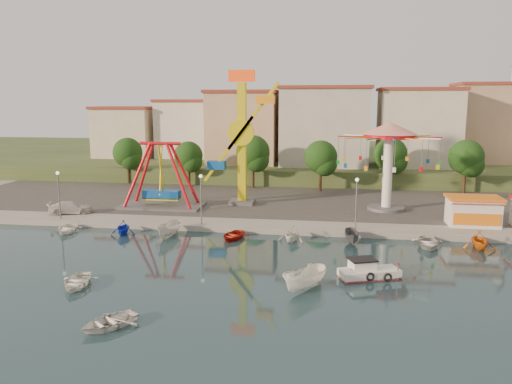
% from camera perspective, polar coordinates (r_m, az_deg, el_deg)
% --- Properties ---
extents(ground, '(200.00, 200.00, 0.00)m').
position_cam_1_polar(ground, '(39.61, 0.36, -9.44)').
color(ground, '#122933').
rests_on(ground, ground).
extents(quay_deck, '(200.00, 100.00, 0.60)m').
position_cam_1_polar(quay_deck, '(99.90, 5.36, 2.79)').
color(quay_deck, '#9E998E').
rests_on(quay_deck, ground).
extents(asphalt_pad, '(90.00, 28.00, 0.01)m').
position_cam_1_polar(asphalt_pad, '(68.31, 3.89, -0.46)').
color(asphalt_pad, '#4C4944').
rests_on(asphalt_pad, quay_deck).
extents(hill_terrace, '(200.00, 60.00, 3.00)m').
position_cam_1_polar(hill_terrace, '(104.71, 5.52, 3.80)').
color(hill_terrace, '#384C26').
rests_on(hill_terrace, ground).
extents(pirate_ship_ride, '(10.00, 5.00, 8.00)m').
position_cam_1_polar(pirate_ship_ride, '(61.56, -10.79, 1.76)').
color(pirate_ship_ride, '#59595E').
rests_on(pirate_ship_ride, quay_deck).
extents(kamikaze_tower, '(6.35, 3.10, 16.50)m').
position_cam_1_polar(kamikaze_tower, '(61.55, -1.35, 5.79)').
color(kamikaze_tower, '#59595E').
rests_on(kamikaze_tower, quay_deck).
extents(wave_swinger, '(11.60, 11.60, 10.40)m').
position_cam_1_polar(wave_swinger, '(60.48, 14.94, 5.07)').
color(wave_swinger, '#59595E').
rests_on(wave_swinger, quay_deck).
extents(booth_left, '(5.40, 3.78, 3.08)m').
position_cam_1_polar(booth_left, '(56.57, 23.56, -1.98)').
color(booth_left, white).
rests_on(booth_left, quay_deck).
extents(lamp_post_0, '(0.14, 0.14, 5.00)m').
position_cam_1_polar(lamp_post_0, '(58.73, -21.57, -0.48)').
color(lamp_post_0, '#59595E').
rests_on(lamp_post_0, quay_deck).
extents(lamp_post_1, '(0.14, 0.14, 5.00)m').
position_cam_1_polar(lamp_post_1, '(52.64, -6.29, -0.99)').
color(lamp_post_1, '#59595E').
rests_on(lamp_post_1, quay_deck).
extents(lamp_post_2, '(0.14, 0.14, 5.00)m').
position_cam_1_polar(lamp_post_2, '(51.03, 11.38, -1.50)').
color(lamp_post_2, '#59595E').
rests_on(lamp_post_2, quay_deck).
extents(tree_0, '(4.60, 4.60, 7.19)m').
position_cam_1_polar(tree_0, '(80.59, -14.46, 4.39)').
color(tree_0, '#382314').
rests_on(tree_0, quay_deck).
extents(tree_1, '(4.35, 4.35, 6.80)m').
position_cam_1_polar(tree_1, '(76.59, -7.73, 4.12)').
color(tree_1, '#382314').
rests_on(tree_1, quay_deck).
extents(tree_2, '(5.02, 5.02, 7.85)m').
position_cam_1_polar(tree_2, '(73.95, -0.35, 4.56)').
color(tree_2, '#382314').
rests_on(tree_2, quay_deck).
extents(tree_3, '(4.68, 4.68, 7.32)m').
position_cam_1_polar(tree_3, '(71.70, 7.42, 4.00)').
color(tree_3, '#382314').
rests_on(tree_3, quay_deck).
extents(tree_4, '(4.86, 4.86, 7.60)m').
position_cam_1_polar(tree_4, '(75.16, 15.13, 4.16)').
color(tree_4, '#382314').
rests_on(tree_4, quay_deck).
extents(tree_5, '(4.83, 4.83, 7.54)m').
position_cam_1_polar(tree_5, '(75.23, 22.88, 3.68)').
color(tree_5, '#382314').
rests_on(tree_5, quay_deck).
extents(building_0, '(9.26, 9.53, 11.87)m').
position_cam_1_polar(building_0, '(91.60, -16.64, 7.15)').
color(building_0, beige).
rests_on(building_0, hill_terrace).
extents(building_1, '(12.33, 9.01, 8.63)m').
position_cam_1_polar(building_1, '(92.38, -8.35, 6.49)').
color(building_1, silver).
rests_on(building_1, hill_terrace).
extents(building_2, '(11.95, 9.28, 11.23)m').
position_cam_1_polar(building_2, '(89.99, -0.16, 7.32)').
color(building_2, tan).
rests_on(building_2, hill_terrace).
extents(building_3, '(12.59, 10.50, 9.20)m').
position_cam_1_polar(building_3, '(85.90, 8.71, 6.38)').
color(building_3, beige).
rests_on(building_3, hill_terrace).
extents(building_4, '(10.75, 9.23, 9.24)m').
position_cam_1_polar(building_4, '(90.36, 17.33, 6.23)').
color(building_4, beige).
rests_on(building_4, hill_terrace).
extents(building_5, '(12.77, 10.96, 11.21)m').
position_cam_1_polar(building_5, '(91.49, 25.84, 6.34)').
color(building_5, tan).
rests_on(building_5, hill_terrace).
extents(cabin_motorboat, '(4.93, 3.24, 1.62)m').
position_cam_1_polar(cabin_motorboat, '(39.77, 12.65, -8.95)').
color(cabin_motorboat, white).
rests_on(cabin_motorboat, ground).
extents(rowboat_a, '(3.36, 4.18, 0.77)m').
position_cam_1_polar(rowboat_a, '(39.41, -19.82, -9.59)').
color(rowboat_a, white).
rests_on(rowboat_a, ground).
extents(rowboat_b, '(4.19, 4.39, 0.74)m').
position_cam_1_polar(rowboat_b, '(32.21, -16.49, -13.99)').
color(rowboat_b, white).
rests_on(rowboat_b, ground).
extents(skiff, '(3.92, 4.45, 1.68)m').
position_cam_1_polar(skiff, '(36.38, 5.62, -9.92)').
color(skiff, white).
rests_on(skiff, ground).
extents(van, '(5.22, 3.54, 1.40)m').
position_cam_1_polar(van, '(61.38, -20.41, -1.67)').
color(van, silver).
rests_on(van, quay_deck).
extents(moored_boat_0, '(3.22, 4.03, 0.74)m').
position_cam_1_polar(moored_boat_0, '(55.38, -20.81, -3.95)').
color(moored_boat_0, white).
rests_on(moored_boat_0, ground).
extents(moored_boat_1, '(2.97, 3.28, 1.50)m').
position_cam_1_polar(moored_boat_1, '(52.59, -14.95, -3.93)').
color(moored_boat_1, '#1630C5').
rests_on(moored_boat_1, ground).
extents(moored_boat_2, '(2.47, 4.25, 1.54)m').
position_cam_1_polar(moored_boat_2, '(50.88, -9.92, -4.18)').
color(moored_boat_2, silver).
rests_on(moored_boat_2, ground).
extents(moored_boat_3, '(3.36, 4.11, 0.75)m').
position_cam_1_polar(moored_boat_3, '(49.36, -2.67, -4.97)').
color(moored_boat_3, '#A81B0D').
rests_on(moored_boat_3, ground).
extents(moored_boat_4, '(3.27, 3.54, 1.55)m').
position_cam_1_polar(moored_boat_4, '(48.50, 4.13, -4.77)').
color(moored_boat_4, white).
rests_on(moored_boat_4, ground).
extents(moored_boat_5, '(1.52, 3.57, 1.35)m').
position_cam_1_polar(moored_boat_5, '(48.46, 10.91, -5.07)').
color(moored_boat_5, '#4F5054').
rests_on(moored_boat_5, ground).
extents(moored_boat_6, '(3.30, 4.34, 0.84)m').
position_cam_1_polar(moored_boat_6, '(49.37, 19.08, -5.48)').
color(moored_boat_6, beige).
rests_on(moored_boat_6, ground).
extents(moored_boat_7, '(2.86, 3.31, 1.73)m').
position_cam_1_polar(moored_boat_7, '(50.30, 24.17, -5.01)').
color(moored_boat_7, orange).
rests_on(moored_boat_7, ground).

